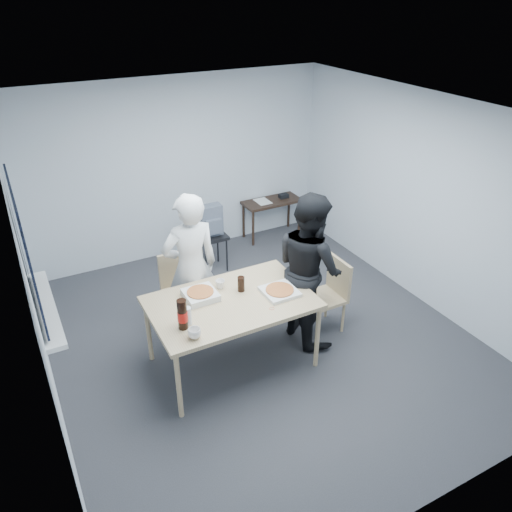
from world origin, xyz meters
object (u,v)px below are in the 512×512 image
mug_b (220,284)px  person_black (309,268)px  chair_right (331,290)px  side_table (272,205)px  backpack (211,221)px  dining_table (231,305)px  stool (212,241)px  soda_bottle (182,315)px  mug_a (194,333)px  chair_far (180,284)px  person_white (191,268)px

mug_b → person_black: bearing=-11.4°
chair_right → side_table: (0.60, 2.46, 0.03)m
side_table → mug_b: (-1.90, -2.24, 0.32)m
side_table → backpack: (-1.28, -0.55, 0.23)m
dining_table → side_table: size_ratio=1.79×
stool → backpack: (-0.00, -0.01, 0.32)m
dining_table → mug_b: 0.29m
dining_table → soda_bottle: size_ratio=5.35×
side_table → soda_bottle: bearing=-132.6°
mug_a → side_table: bearing=49.7°
chair_right → stool: (-0.69, 1.91, -0.07)m
person_black → side_table: 2.62m
stool → mug_a: size_ratio=4.50×
chair_far → person_white: bearing=-82.7°
stool → dining_table: bearing=-107.4°
mug_a → mug_b: bearing=50.0°
backpack → mug_a: (-1.17, -2.34, 0.09)m
person_white → soda_bottle: bearing=64.4°
person_white → chair_right: bearing=156.8°
side_table → mug_b: 2.95m
chair_right → person_white: size_ratio=0.50×
backpack → chair_far: bearing=-149.3°
chair_far → stool: bearing=49.4°
soda_bottle → dining_table: bearing=18.9°
chair_far → mug_b: mug_b is taller
chair_far → person_black: (1.20, -0.93, 0.37)m
chair_far → backpack: (0.83, 0.95, 0.25)m
side_table → soda_bottle: soda_bottle is taller
person_white → soda_bottle: person_white is taller
person_black → mug_b: 1.01m
dining_table → chair_right: size_ratio=1.87×
person_black → chair_right: bearing=-93.5°
backpack → mug_a: size_ratio=3.57×
dining_table → mug_a: (-0.55, -0.39, 0.11)m
chair_right → mug_b: 1.36m
side_table → mug_b: size_ratio=9.28×
chair_far → backpack: bearing=49.0°
dining_table → person_white: size_ratio=0.94×
dining_table → stool: size_ratio=3.01×
dining_table → chair_right: 1.33m
person_black → stool: bearing=11.2°
dining_table → soda_bottle: (-0.59, -0.20, 0.21)m
dining_table → soda_bottle: soda_bottle is taller
chair_far → side_table: chair_far is taller
side_table → dining_table: bearing=-127.1°
person_black → chair_far: bearing=52.2°
mug_b → soda_bottle: (-0.59, -0.48, 0.10)m
backpack → chair_right: bearing=-88.4°
mug_b → backpack: bearing=69.9°
chair_far → chair_right: 1.78m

